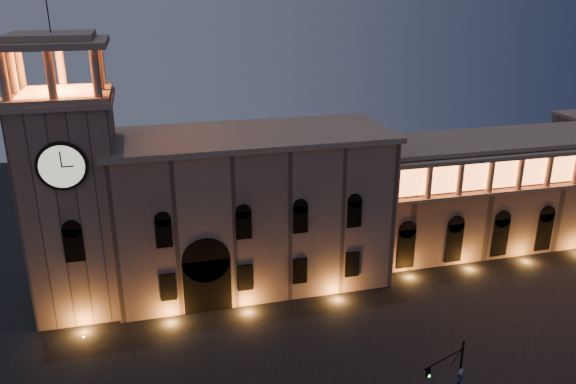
# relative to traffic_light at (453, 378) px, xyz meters

# --- Properties ---
(government_building) EXTENTS (30.80, 12.80, 17.60)m
(government_building) POSITION_rel_traffic_light_xyz_m (-10.94, 26.03, 5.34)
(government_building) COLOR #8E6D5D
(government_building) RESTS_ON ground
(clock_tower) EXTENTS (9.80, 9.80, 32.40)m
(clock_tower) POSITION_rel_traffic_light_xyz_m (-29.36, 25.08, 9.07)
(clock_tower) COLOR #8E6D5D
(clock_tower) RESTS_ON ground
(colonnade_wing) EXTENTS (40.60, 11.50, 14.50)m
(colonnade_wing) POSITION_rel_traffic_light_xyz_m (23.14, 28.02, 3.91)
(colonnade_wing) COLOR #896857
(colonnade_wing) RESTS_ON ground
(traffic_light) EXTENTS (4.48, 1.92, 6.52)m
(traffic_light) POSITION_rel_traffic_light_xyz_m (0.00, 0.00, 0.00)
(traffic_light) COLOR black
(traffic_light) RESTS_ON ground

